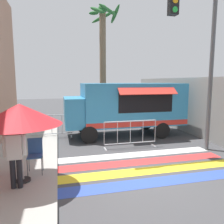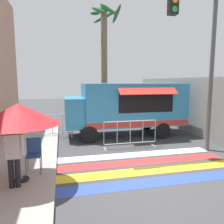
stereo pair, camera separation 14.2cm
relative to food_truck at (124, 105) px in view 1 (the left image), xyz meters
The scene contains 11 objects.
ground_plane 4.75m from the food_truck, 98.74° to the right, with size 60.00×60.00×0.00m, color #424244.
concrete_wall_right 3.87m from the food_truck, 21.83° to the right, with size 0.20×16.00×2.94m.
crosswalk_painted 4.46m from the food_truck, 99.37° to the right, with size 6.40×2.84×0.01m.
food_truck is the anchor object (origin of this frame).
traffic_signal_pole 4.52m from the food_truck, 62.84° to the right, with size 5.15×0.29×6.57m.
patio_umbrella 6.24m from the food_truck, 131.86° to the right, with size 2.12×2.12×2.06m.
folding_chair 5.71m from the food_truck, 133.48° to the right, with size 0.41×0.41×0.99m.
vendor_person 6.58m from the food_truck, 130.48° to the right, with size 0.53×0.21×1.59m.
barricade_front 2.36m from the food_truck, 99.21° to the right, with size 2.24×0.44×1.15m.
barricade_side 3.69m from the food_truck, behind, with size 1.97×0.44×1.15m.
palm_tree 5.65m from the food_truck, 91.14° to the left, with size 2.10×2.15×7.81m.
Camera 1 is at (-2.52, -6.05, 2.74)m, focal length 35.00 mm.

